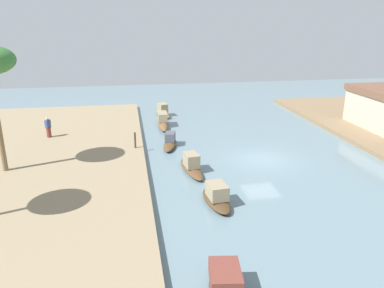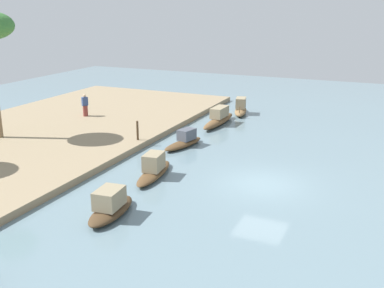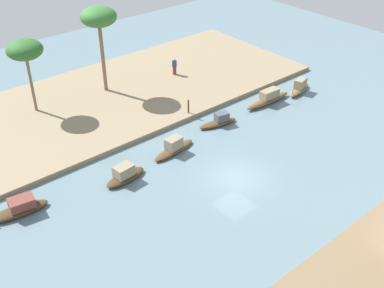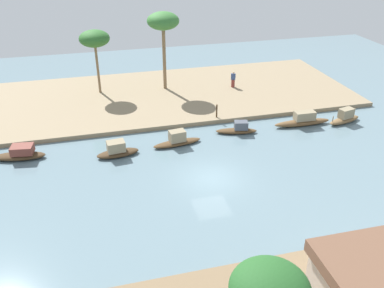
# 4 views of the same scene
# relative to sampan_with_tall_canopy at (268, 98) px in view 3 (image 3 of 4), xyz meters

# --- Properties ---
(river_water) EXTENTS (69.38, 69.38, 0.00)m
(river_water) POSITION_rel_sampan_with_tall_canopy_xyz_m (10.20, 6.20, -0.47)
(river_water) COLOR slate
(river_water) RESTS_ON ground
(riverbank_left) EXTENTS (37.70, 14.94, 0.38)m
(riverbank_left) POSITION_rel_sampan_with_tall_canopy_xyz_m (10.20, -9.64, -0.29)
(riverbank_left) COLOR #937F60
(riverbank_left) RESTS_ON ground
(sampan_with_tall_canopy) EXTENTS (5.18, 1.04, 1.30)m
(sampan_with_tall_canopy) POSITION_rel_sampan_with_tall_canopy_xyz_m (0.00, 0.00, 0.00)
(sampan_with_tall_canopy) COLOR brown
(sampan_with_tall_canopy) RESTS_ON river_water
(sampan_with_red_awning) EXTENTS (4.07, 1.46, 1.26)m
(sampan_with_red_awning) POSITION_rel_sampan_with_tall_canopy_xyz_m (11.50, 0.78, -0.04)
(sampan_with_red_awning) COLOR brown
(sampan_with_red_awning) RESTS_ON river_water
(sampan_open_hull) EXTENTS (3.31, 1.50, 1.23)m
(sampan_open_hull) POSITION_rel_sampan_with_tall_canopy_xyz_m (16.31, 1.33, -0.02)
(sampan_open_hull) COLOR #47331E
(sampan_open_hull) RESTS_ON river_water
(sampan_near_left_bank) EXTENTS (3.53, 1.74, 1.33)m
(sampan_near_left_bank) POSITION_rel_sampan_with_tall_canopy_xyz_m (-3.92, 0.40, 0.00)
(sampan_near_left_bank) COLOR brown
(sampan_near_left_bank) RESTS_ON river_water
(sampan_foreground) EXTENTS (4.04, 1.74, 1.10)m
(sampan_foreground) POSITION_rel_sampan_with_tall_canopy_xyz_m (23.46, -0.04, -0.05)
(sampan_foreground) COLOR #47331E
(sampan_foreground) RESTS_ON river_water
(sampan_upstream_small) EXTENTS (3.59, 1.66, 1.07)m
(sampan_upstream_small) POSITION_rel_sampan_with_tall_canopy_xyz_m (6.05, -0.02, -0.11)
(sampan_upstream_small) COLOR brown
(sampan_upstream_small) RESTS_ON river_water
(person_on_near_bank) EXTENTS (0.51, 0.51, 1.68)m
(person_on_near_bank) POSITION_rel_sampan_with_tall_canopy_xyz_m (3.08, -9.71, 0.64)
(person_on_near_bank) COLOR brown
(person_on_near_bank) RESTS_ON riverbank_left
(mooring_post) EXTENTS (0.14, 0.14, 1.22)m
(mooring_post) POSITION_rel_sampan_with_tall_canopy_xyz_m (7.08, -2.77, 0.51)
(mooring_post) COLOR #4C3823
(mooring_post) RESTS_ON riverbank_left
(palm_tree_left_near) EXTENTS (3.18, 3.18, 7.84)m
(palm_tree_left_near) POSITION_rel_sampan_with_tall_canopy_xyz_m (10.12, -11.14, 6.72)
(palm_tree_left_near) COLOR #7F6647
(palm_tree_left_near) RESTS_ON riverbank_left
(palm_tree_left_far) EXTENTS (2.96, 2.96, 6.35)m
(palm_tree_left_far) POSITION_rel_sampan_with_tall_canopy_xyz_m (16.84, -11.66, 5.38)
(palm_tree_left_far) COLOR #7F6647
(palm_tree_left_far) RESTS_ON riverbank_left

